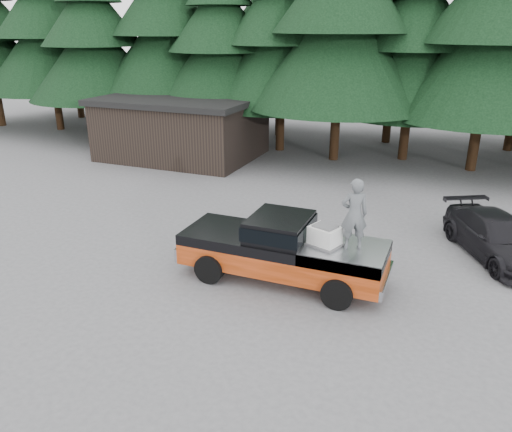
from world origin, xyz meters
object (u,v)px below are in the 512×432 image
at_px(utility_building, 182,127).
at_px(air_compressor, 325,236).
at_px(pickup_truck, 282,258).
at_px(man_on_bed, 354,214).
at_px(parked_car, 497,237).

bearing_deg(utility_building, air_compressor, -46.39).
bearing_deg(pickup_truck, utility_building, 130.60).
relative_size(man_on_bed, utility_building, 0.23).
relative_size(parked_car, utility_building, 0.55).
distance_m(pickup_truck, air_compressor, 1.55).
height_order(pickup_truck, parked_car, parked_car).
xyz_separation_m(air_compressor, parked_car, (4.52, 4.14, -0.93)).
distance_m(pickup_truck, parked_car, 7.02).
height_order(man_on_bed, parked_car, man_on_bed).
bearing_deg(air_compressor, utility_building, 153.34).
bearing_deg(parked_car, utility_building, 125.78).
bearing_deg(utility_building, parked_car, -25.91).
distance_m(man_on_bed, parked_car, 5.78).
bearing_deg(pickup_truck, man_on_bed, -0.89).
xyz_separation_m(air_compressor, man_on_bed, (0.72, 0.10, 0.71)).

